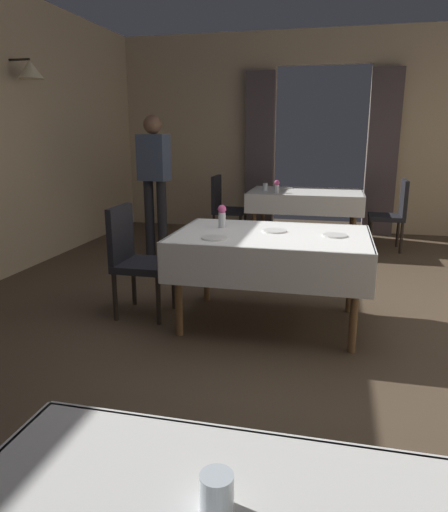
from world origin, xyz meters
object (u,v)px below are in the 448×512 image
object	(u,v)px
person_waiter_by_doorway	(154,174)
plate_mid_d	(274,231)
plate_mid_c	(214,238)
plate_far_b	(286,187)
chair_mid_left	(135,255)
plate_mid_b	(335,235)
dining_table_mid	(271,245)
flower_vase_mid	(222,215)
flower_vase_far	(277,186)
glass_far_c	(265,187)
glass_near_b	(217,493)
dining_table_far	(306,197)
chair_far_left	(224,205)
chair_far_right	(393,211)

from	to	relation	value
person_waiter_by_doorway	plate_mid_d	bearing A→B (deg)	-46.39
plate_mid_c	plate_far_b	world-z (taller)	same
chair_mid_left	plate_mid_b	xyz separation A→B (m)	(1.63, 0.05, 0.24)
dining_table_mid	flower_vase_mid	xyz separation A→B (m)	(-0.43, 0.14, 0.20)
flower_vase_far	chair_mid_left	bearing A→B (deg)	-107.98
dining_table_mid	plate_mid_c	bearing A→B (deg)	-143.34
flower_vase_mid	plate_mid_b	xyz separation A→B (m)	(0.92, -0.14, -0.10)
flower_vase_mid	plate_mid_b	bearing A→B (deg)	-8.41
plate_far_b	glass_far_c	world-z (taller)	glass_far_c
glass_near_b	glass_far_c	xyz separation A→B (m)	(-0.72, 5.64, 0.01)
plate_mid_c	person_waiter_by_doorway	distance (m)	2.54
plate_mid_d	flower_vase_mid	bearing A→B (deg)	171.70
plate_mid_b	plate_mid_c	xyz separation A→B (m)	(-0.87, -0.30, 0.00)
plate_mid_c	dining_table_far	bearing A→B (deg)	81.53
flower_vase_mid	glass_near_b	bearing A→B (deg)	-76.83
plate_mid_b	glass_near_b	bearing A→B (deg)	-94.52
plate_far_b	flower_vase_far	bearing A→B (deg)	-95.55
glass_near_b	glass_far_c	world-z (taller)	glass_far_c
dining_table_mid	chair_far_left	size ratio (longest dim) A/B	1.63
chair_mid_left	plate_mid_d	world-z (taller)	chair_mid_left
person_waiter_by_doorway	glass_far_c	bearing A→B (deg)	37.68
plate_mid_b	plate_mid_c	size ratio (longest dim) A/B	0.95
glass_far_c	chair_far_right	bearing A→B (deg)	1.82
plate_mid_b	plate_far_b	bearing A→B (deg)	102.40
dining_table_mid	chair_far_left	xyz separation A→B (m)	(-1.06, 2.92, -0.14)
dining_table_mid	dining_table_far	xyz separation A→B (m)	(0.08, 2.90, 0.01)
chair_far_right	plate_mid_d	world-z (taller)	chair_far_right
dining_table_mid	glass_near_b	distance (m)	2.84
plate_mid_c	plate_mid_d	world-z (taller)	same
glass_near_b	plate_mid_c	xyz separation A→B (m)	(-0.65, 2.53, -0.04)
glass_far_c	person_waiter_by_doorway	distance (m)	1.57
chair_mid_left	chair_far_left	size ratio (longest dim) A/B	1.00
flower_vase_far	plate_far_b	size ratio (longest dim) A/B	0.75
chair_far_left	plate_mid_c	size ratio (longest dim) A/B	4.81
flower_vase_mid	plate_mid_d	bearing A→B (deg)	-8.30
plate_mid_b	chair_mid_left	bearing A→B (deg)	-178.15
chair_mid_left	flower_vase_mid	size ratio (longest dim) A/B	4.88
dining_table_far	plate_far_b	xyz separation A→B (m)	(-0.31, 0.31, 0.09)
dining_table_mid	plate_mid_d	bearing A→B (deg)	80.26
plate_mid_d	person_waiter_by_doorway	bearing A→B (deg)	133.61
chair_far_left	chair_far_right	bearing A→B (deg)	-1.23
flower_vase_far	glass_far_c	world-z (taller)	flower_vase_far
chair_far_left	plate_mid_c	world-z (taller)	chair_far_left
dining_table_mid	chair_mid_left	world-z (taller)	chair_mid_left
dining_table_mid	plate_far_b	bearing A→B (deg)	93.95
glass_near_b	glass_far_c	bearing A→B (deg)	97.31
chair_far_left	glass_near_b	bearing A→B (deg)	-77.06
chair_mid_left	plate_mid_d	size ratio (longest dim) A/B	4.90
dining_table_mid	glass_near_b	world-z (taller)	glass_near_b
dining_table_far	glass_far_c	bearing A→B (deg)	-171.88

